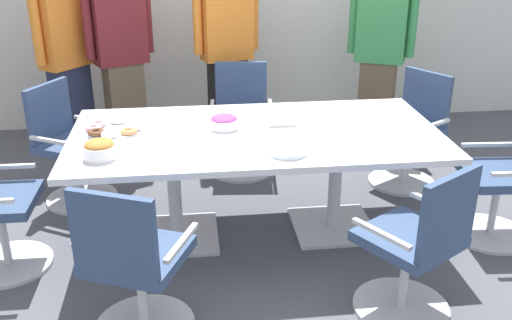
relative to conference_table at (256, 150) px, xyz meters
name	(u,v)px	position (x,y,z in m)	size (l,w,h in m)	color
ground_plane	(256,232)	(0.00, 0.00, -0.63)	(10.00, 10.00, 0.01)	#4C4F56
conference_table	(256,150)	(0.00, 0.00, 0.00)	(2.40, 1.20, 0.75)	silver
office_chair_0	(71,150)	(-1.34, 0.68, -0.22)	(0.74, 0.74, 0.91)	silver
office_chair_2	(134,270)	(-0.74, -1.00, -0.22)	(0.71, 0.71, 0.91)	silver
office_chair_3	(416,251)	(0.74, -0.99, -0.22)	(0.74, 0.74, 0.91)	silver
office_chair_4	(506,182)	(1.66, -0.24, -0.22)	(0.58, 0.58, 0.91)	silver
office_chair_5	(410,136)	(1.34, 0.68, -0.22)	(0.74, 0.74, 0.91)	silver
office_chair_6	(241,125)	(0.01, 1.10, -0.22)	(0.59, 0.59, 0.91)	silver
person_standing_0	(66,57)	(-1.46, 1.56, 0.30)	(0.45, 0.52, 1.76)	#232842
person_standing_1	(121,54)	(-1.00, 1.59, 0.30)	(0.58, 0.39, 1.78)	brown
person_standing_2	(227,50)	(-0.07, 1.60, 0.31)	(0.61, 0.34, 1.79)	black
person_standing_3	(380,54)	(1.34, 1.60, 0.24)	(0.58, 0.40, 1.66)	brown
snack_bowl_candy_mix	(224,122)	(-0.20, 0.09, 0.17)	(0.20, 0.20, 0.09)	white
snack_bowl_pretzels	(100,149)	(-0.95, -0.33, 0.18)	(0.20, 0.20, 0.12)	white
donut_platter	(114,128)	(-0.92, 0.12, 0.15)	(0.38, 0.38, 0.04)	white
plate_stack	(287,151)	(0.14, -0.39, 0.14)	(0.23, 0.23, 0.03)	white
napkin_pile	(280,119)	(0.19, 0.17, 0.15)	(0.20, 0.20, 0.05)	white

